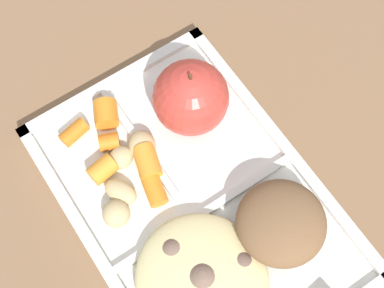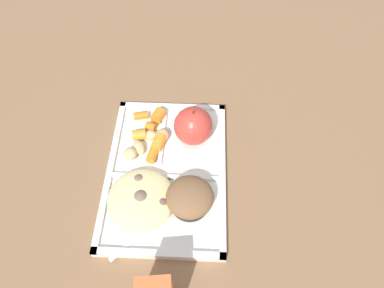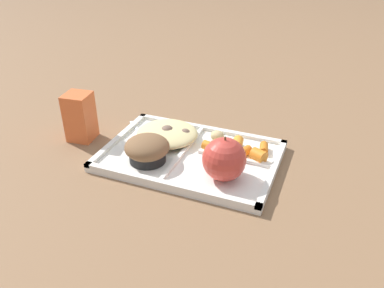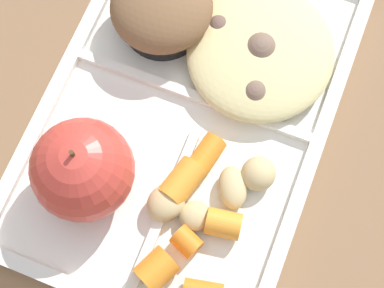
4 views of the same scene
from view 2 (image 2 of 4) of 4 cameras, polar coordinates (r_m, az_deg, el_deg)
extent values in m
plane|color=#846042|center=(0.78, -4.05, -4.75)|extent=(6.00, 6.00, 0.00)
cube|color=white|center=(0.78, -4.07, -4.54)|extent=(0.37, 0.25, 0.01)
cube|color=white|center=(0.79, -12.80, -3.76)|extent=(0.37, 0.01, 0.01)
cube|color=white|center=(0.77, 4.83, -4.49)|extent=(0.37, 0.01, 0.01)
cube|color=white|center=(0.87, -3.14, 5.94)|extent=(0.01, 0.25, 0.01)
cube|color=white|center=(0.70, -5.39, -16.89)|extent=(0.01, 0.25, 0.01)
cube|color=white|center=(0.76, -4.22, -5.23)|extent=(0.01, 0.23, 0.01)
cube|color=white|center=(0.82, -4.66, 1.42)|extent=(0.16, 0.01, 0.01)
sphere|color=#C63D33|center=(0.79, 0.20, 2.89)|extent=(0.09, 0.09, 0.09)
cylinder|color=#4C381E|center=(0.75, 0.21, 4.96)|extent=(0.00, 0.00, 0.01)
cylinder|color=black|center=(0.73, -0.34, -9.15)|extent=(0.08, 0.08, 0.02)
ellipsoid|color=brown|center=(0.71, -0.35, -8.38)|extent=(0.09, 0.09, 0.04)
cylinder|color=orange|center=(0.86, -8.12, 4.49)|extent=(0.02, 0.04, 0.02)
cylinder|color=orange|center=(0.85, -5.37, 4.52)|extent=(0.04, 0.04, 0.03)
cylinder|color=orange|center=(0.83, -6.54, 2.73)|extent=(0.03, 0.03, 0.02)
cylinder|color=orange|center=(0.82, -8.35, 1.46)|extent=(0.03, 0.03, 0.02)
cylinder|color=orange|center=(0.79, -6.27, -1.73)|extent=(0.04, 0.03, 0.02)
cylinder|color=orange|center=(0.80, -5.31, 0.20)|extent=(0.04, 0.03, 0.03)
ellipsoid|color=tan|center=(0.81, -4.74, 1.38)|extent=(0.04, 0.04, 0.02)
ellipsoid|color=tan|center=(0.80, -8.36, -0.53)|extent=(0.05, 0.04, 0.02)
ellipsoid|color=tan|center=(0.79, -9.74, -1.53)|extent=(0.04, 0.04, 0.02)
ellipsoid|color=tan|center=(0.82, -6.62, 1.41)|extent=(0.04, 0.04, 0.02)
ellipsoid|color=beige|center=(0.73, -8.07, -8.66)|extent=(0.14, 0.14, 0.03)
sphere|color=#755B4C|center=(0.75, -8.37, -5.83)|extent=(0.03, 0.03, 0.03)
sphere|color=brown|center=(0.72, -5.00, -9.44)|extent=(0.03, 0.03, 0.03)
sphere|color=#755B4C|center=(0.73, -8.06, -8.52)|extent=(0.03, 0.03, 0.03)
cube|color=white|center=(0.71, -9.78, -15.18)|extent=(0.08, 0.07, 0.00)
cube|color=white|center=(0.72, -5.67, -11.88)|extent=(0.04, 0.04, 0.00)
cylinder|color=white|center=(0.73, -3.65, -10.94)|extent=(0.02, 0.01, 0.00)
cylinder|color=white|center=(0.73, -4.06, -10.55)|extent=(0.02, 0.01, 0.00)
cylinder|color=white|center=(0.73, -4.46, -10.16)|extent=(0.02, 0.01, 0.00)
camera|label=1|loc=(0.31, -38.88, 31.38)|focal=52.12mm
camera|label=3|loc=(0.92, 49.54, 25.99)|focal=37.09mm
camera|label=4|loc=(0.60, -15.50, 40.04)|focal=57.00mm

